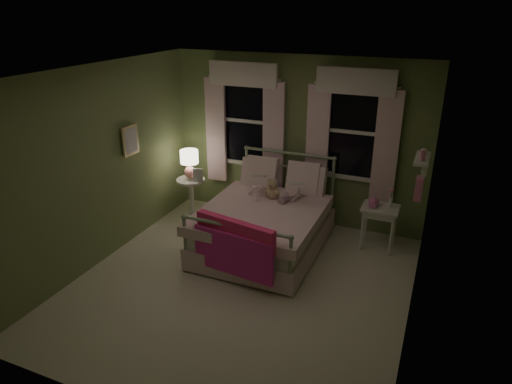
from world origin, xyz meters
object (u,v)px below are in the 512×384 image
at_px(child_right, 295,182).
at_px(teddy_bear, 273,190).
at_px(child_left, 259,172).
at_px(table_lamp, 189,161).
at_px(nightstand_left, 191,192).
at_px(bed, 266,223).
at_px(nightstand_right, 380,213).

height_order(child_right, teddy_bear, child_right).
bearing_deg(child_left, table_lamp, -21.39).
distance_m(child_right, nightstand_left, 1.86).
relative_size(child_left, child_right, 1.19).
relative_size(child_left, table_lamp, 1.77).
bearing_deg(child_right, table_lamp, 19.94).
distance_m(child_right, teddy_bear, 0.34).
distance_m(bed, child_left, 0.78).
bearing_deg(nightstand_left, child_right, -2.81).
distance_m(bed, child_right, 0.73).
bearing_deg(child_left, bed, 106.29).
height_order(nightstand_left, table_lamp, table_lamp).
bearing_deg(nightstand_left, table_lamp, 90.00).
bearing_deg(nightstand_right, child_left, -174.12).
bearing_deg(table_lamp, bed, -18.66).
relative_size(teddy_bear, table_lamp, 0.70).
height_order(teddy_bear, nightstand_left, teddy_bear).
relative_size(bed, child_left, 2.50).
height_order(child_left, nightstand_right, child_left).
distance_m(child_left, child_right, 0.56).
bearing_deg(table_lamp, teddy_bear, -9.27).
height_order(child_left, table_lamp, child_left).
relative_size(teddy_bear, nightstand_right, 0.50).
bearing_deg(table_lamp, child_right, -2.81).
xyz_separation_m(child_left, nightstand_left, (-1.23, 0.09, -0.56)).
bearing_deg(child_left, nightstand_left, -21.39).
relative_size(nightstand_left, table_lamp, 1.41).
xyz_separation_m(bed, child_right, (0.28, 0.42, 0.53)).
relative_size(child_right, nightstand_left, 1.05).
height_order(bed, teddy_bear, bed).
bearing_deg(nightstand_right, bed, -157.87).
xyz_separation_m(child_right, nightstand_right, (1.20, 0.18, -0.36)).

